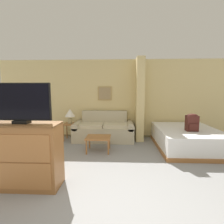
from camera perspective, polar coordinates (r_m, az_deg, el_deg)
ground_plane at (r=2.66m, az=-3.29°, el=-29.81°), size 20.00×20.00×0.00m
wall_back at (r=5.94m, az=0.43°, el=4.23°), size 7.71×0.16×2.60m
wall_partition_pillar at (r=5.62m, az=9.00°, el=4.03°), size 0.24×0.59×2.60m
couch at (r=5.62m, az=-2.68°, el=-5.85°), size 1.90×0.84×0.92m
coffee_table at (r=4.61m, az=-4.47°, el=-8.61°), size 0.63×0.54×0.40m
side_table at (r=5.76m, az=-13.45°, el=-4.62°), size 0.41×0.41×0.54m
table_lamp at (r=5.69m, az=-13.57°, el=-0.50°), size 0.32×0.32×0.47m
tv_dresser at (r=3.29m, az=-26.84°, el=-12.52°), size 1.21×0.49×1.07m
tv at (r=3.12m, az=-27.72°, el=2.59°), size 0.98×0.16×0.65m
bed at (r=5.32m, az=23.17°, el=-7.82°), size 1.63×2.06×0.55m
backpack at (r=4.97m, az=24.65°, el=-3.01°), size 0.29×0.23×0.45m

